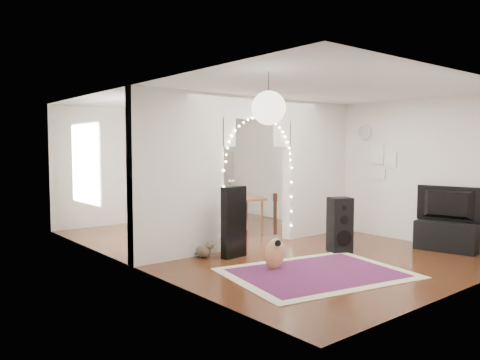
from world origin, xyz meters
TOP-DOWN VIEW (x-y plane):
  - floor at (0.00, 0.00)m, footprint 7.50×7.50m
  - ceiling at (0.00, 0.00)m, footprint 5.00×7.50m
  - wall_back at (0.00, 3.75)m, footprint 5.00×0.02m
  - wall_front at (0.00, -3.75)m, footprint 5.00×0.02m
  - wall_left at (-2.50, 0.00)m, footprint 0.02×7.50m
  - wall_right at (2.50, 0.00)m, footprint 0.02×7.50m
  - divider_wall at (0.00, 0.00)m, footprint 5.00×0.20m
  - fairy_lights at (0.00, -0.13)m, footprint 1.64×0.04m
  - window at (-2.47, 1.80)m, footprint 0.04×1.20m
  - wall_clock at (2.48, -0.60)m, footprint 0.03×0.31m
  - picture_frames at (2.48, -1.00)m, footprint 0.02×0.50m
  - paper_lantern at (-1.90, -2.40)m, footprint 0.40×0.40m
  - ceiling_fan at (0.00, 2.00)m, footprint 1.10×1.10m
  - area_rug at (-0.64, -2.07)m, footprint 2.81×2.33m
  - guitar_case at (-0.94, -0.55)m, footprint 0.45×0.19m
  - acoustic_guitar at (-0.95, -1.52)m, footprint 0.40×0.20m
  - tabby_cat at (-1.33, -0.26)m, footprint 0.28×0.45m
  - floor_speaker at (0.72, -1.38)m, footprint 0.46×0.43m
  - media_console at (2.20, -2.51)m, footprint 0.58×1.06m
  - tv at (2.20, -2.51)m, footprint 0.34×1.08m
  - bookcase at (0.94, 3.50)m, footprint 1.32×0.55m
  - dining_table at (0.30, 1.06)m, footprint 1.33×1.01m
  - flower_vase at (0.30, 1.06)m, footprint 0.21×0.21m
  - dining_chair_left at (-1.18, 0.83)m, footprint 0.47×0.48m
  - dining_chair_right at (0.75, 2.10)m, footprint 0.66×0.67m

SIDE VIEW (x-z plane):
  - floor at x=0.00m, z-range 0.00..0.00m
  - area_rug at x=-0.64m, z-range 0.00..0.02m
  - tabby_cat at x=-1.33m, z-range -0.03..0.27m
  - dining_chair_left at x=-1.18m, z-range 0.00..0.43m
  - dining_chair_right at x=0.75m, z-range 0.00..0.50m
  - media_console at x=2.20m, z-range 0.00..0.50m
  - acoustic_guitar at x=-0.95m, z-range -0.06..0.89m
  - floor_speaker at x=0.72m, z-range 0.00..0.93m
  - guitar_case at x=-0.94m, z-range 0.00..1.16m
  - bookcase at x=0.94m, z-range 0.00..1.32m
  - dining_table at x=0.30m, z-range 0.30..1.06m
  - tv at x=2.20m, z-range 0.50..1.12m
  - flower_vase at x=0.30m, z-range 0.76..0.95m
  - wall_back at x=0.00m, z-range 0.00..2.70m
  - wall_front at x=0.00m, z-range 0.00..2.70m
  - wall_left at x=-2.50m, z-range 0.00..2.70m
  - wall_right at x=2.50m, z-range 0.00..2.70m
  - divider_wall at x=0.00m, z-range 0.07..2.77m
  - window at x=-2.47m, z-range 0.80..2.20m
  - picture_frames at x=2.48m, z-range 1.15..1.85m
  - fairy_lights at x=0.00m, z-range 0.75..2.35m
  - wall_clock at x=2.48m, z-range 1.95..2.25m
  - paper_lantern at x=-1.90m, z-range 2.05..2.45m
  - ceiling_fan at x=0.00m, z-range 2.25..2.55m
  - ceiling at x=0.00m, z-range 2.69..2.71m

